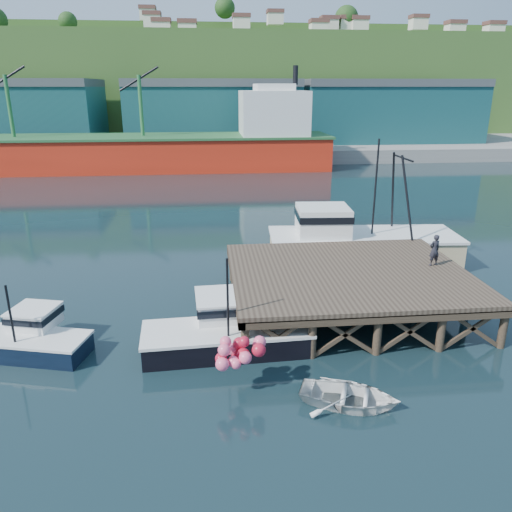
{
  "coord_description": "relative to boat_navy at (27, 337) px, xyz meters",
  "views": [
    {
      "loc": [
        -1.62,
        -23.24,
        11.02
      ],
      "look_at": [
        0.93,
        2.0,
        2.39
      ],
      "focal_mm": 35.0,
      "sensor_mm": 36.0,
      "label": 1
    }
  ],
  "objects": [
    {
      "name": "far_quay",
      "position": [
        9.57,
        72.99,
        0.3
      ],
      "size": [
        160.0,
        40.0,
        2.0
      ],
      "primitive_type": "cube",
      "color": "gray",
      "rests_on": "ground"
    },
    {
      "name": "cargo_ship",
      "position": [
        1.11,
        50.99,
        2.62
      ],
      "size": [
        55.5,
        10.0,
        13.75
      ],
      "color": "red",
      "rests_on": "ground"
    },
    {
      "name": "boat_black",
      "position": [
        8.64,
        -0.43,
        0.14
      ],
      "size": [
        7.46,
        6.27,
        4.53
      ],
      "rotation": [
        0.0,
        0.0,
        0.05
      ],
      "color": "black",
      "rests_on": "ground"
    },
    {
      "name": "warehouse_mid",
      "position": [
        9.57,
        67.99,
        5.8
      ],
      "size": [
        28.0,
        16.0,
        9.0
      ],
      "primitive_type": "cube",
      "color": "#194F53",
      "rests_on": "far_quay"
    },
    {
      "name": "warehouse_right",
      "position": [
        39.57,
        67.99,
        5.8
      ],
      "size": [
        30.0,
        16.0,
        9.0
      ],
      "primitive_type": "cube",
      "color": "#194F53",
      "rests_on": "far_quay"
    },
    {
      "name": "dockworker",
      "position": [
        19.67,
        3.31,
        2.27
      ],
      "size": [
        0.69,
        0.53,
        1.68
      ],
      "primitive_type": "imported",
      "rotation": [
        0.0,
        0.0,
        3.37
      ],
      "color": "black",
      "rests_on": "wharf"
    },
    {
      "name": "boat_navy",
      "position": [
        0.0,
        0.0,
        0.0
      ],
      "size": [
        5.86,
        3.76,
        3.46
      ],
      "rotation": [
        0.0,
        0.0,
        -0.26
      ],
      "color": "black",
      "rests_on": "ground"
    },
    {
      "name": "ground",
      "position": [
        9.57,
        2.99,
        -0.7
      ],
      "size": [
        300.0,
        300.0,
        0.0
      ],
      "primitive_type": "plane",
      "color": "black",
      "rests_on": "ground"
    },
    {
      "name": "trawler",
      "position": [
        17.67,
        9.64,
        0.96
      ],
      "size": [
        12.27,
        5.08,
        8.04
      ],
      "rotation": [
        0.0,
        0.0,
        -0.07
      ],
      "color": "beige",
      "rests_on": "ground"
    },
    {
      "name": "wharf",
      "position": [
        15.07,
        2.8,
        1.24
      ],
      "size": [
        12.0,
        10.0,
        2.62
      ],
      "color": "brown",
      "rests_on": "ground"
    },
    {
      "name": "hillside",
      "position": [
        9.57,
        102.99,
        10.3
      ],
      "size": [
        220.0,
        50.0,
        22.0
      ],
      "primitive_type": "cube",
      "color": "#2D511E",
      "rests_on": "ground"
    },
    {
      "name": "dinghy",
      "position": [
        12.89,
        -5.19,
        -0.32
      ],
      "size": [
        4.28,
        3.71,
        0.74
      ],
      "primitive_type": "imported",
      "rotation": [
        0.0,
        0.0,
        1.19
      ],
      "color": "white",
      "rests_on": "ground"
    }
  ]
}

